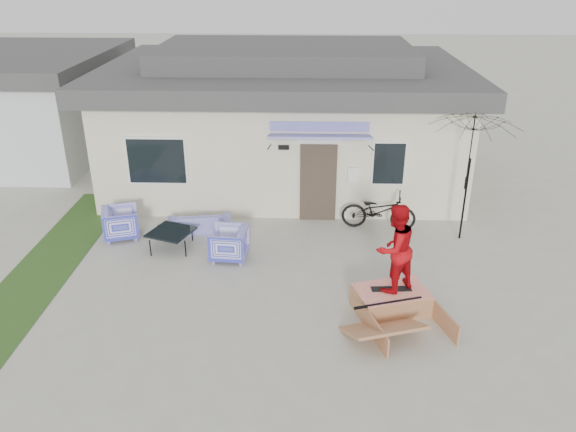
{
  "coord_description": "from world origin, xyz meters",
  "views": [
    {
      "loc": [
        0.67,
        -9.36,
        6.41
      ],
      "look_at": [
        0.3,
        1.8,
        1.3
      ],
      "focal_mm": 35.33,
      "sensor_mm": 36.0,
      "label": 1
    }
  ],
  "objects_px": {
    "armchair_left": "(121,221)",
    "loveseat": "(199,219)",
    "coffee_table": "(172,240)",
    "skateboard": "(391,288)",
    "armchair_right": "(229,242)",
    "bicycle": "(379,207)",
    "skater": "(395,247)",
    "patio_umbrella": "(468,172)",
    "skate_ramp": "(391,301)"
  },
  "relations": [
    {
      "from": "armchair_right",
      "to": "coffee_table",
      "type": "bearing_deg",
      "value": -102.65
    },
    {
      "from": "armchair_left",
      "to": "armchair_right",
      "type": "xyz_separation_m",
      "value": [
        2.82,
        -1.01,
        -0.01
      ]
    },
    {
      "from": "bicycle",
      "to": "patio_umbrella",
      "type": "distance_m",
      "value": 2.35
    },
    {
      "from": "patio_umbrella",
      "to": "skater",
      "type": "relative_size",
      "value": 1.32
    },
    {
      "from": "coffee_table",
      "to": "bicycle",
      "type": "height_order",
      "value": "bicycle"
    },
    {
      "from": "coffee_table",
      "to": "armchair_right",
      "type": "bearing_deg",
      "value": -17.09
    },
    {
      "from": "coffee_table",
      "to": "skateboard",
      "type": "bearing_deg",
      "value": -26.51
    },
    {
      "from": "coffee_table",
      "to": "skateboard",
      "type": "xyz_separation_m",
      "value": [
        4.92,
        -2.45,
        0.25
      ]
    },
    {
      "from": "coffee_table",
      "to": "skate_ramp",
      "type": "xyz_separation_m",
      "value": [
        4.93,
        -2.5,
        0.0
      ]
    },
    {
      "from": "armchair_right",
      "to": "skateboard",
      "type": "height_order",
      "value": "armchair_right"
    },
    {
      "from": "loveseat",
      "to": "skate_ramp",
      "type": "bearing_deg",
      "value": 132.45
    },
    {
      "from": "bicycle",
      "to": "skater",
      "type": "bearing_deg",
      "value": -175.14
    },
    {
      "from": "armchair_left",
      "to": "coffee_table",
      "type": "height_order",
      "value": "armchair_left"
    },
    {
      "from": "loveseat",
      "to": "skate_ramp",
      "type": "distance_m",
      "value": 5.66
    },
    {
      "from": "armchair_left",
      "to": "coffee_table",
      "type": "distance_m",
      "value": 1.5
    },
    {
      "from": "skate_ramp",
      "to": "bicycle",
      "type": "bearing_deg",
      "value": 70.46
    },
    {
      "from": "skateboard",
      "to": "skate_ramp",
      "type": "bearing_deg",
      "value": -76.61
    },
    {
      "from": "loveseat",
      "to": "bicycle",
      "type": "distance_m",
      "value": 4.61
    },
    {
      "from": "armchair_right",
      "to": "skate_ramp",
      "type": "bearing_deg",
      "value": 63.97
    },
    {
      "from": "armchair_right",
      "to": "bicycle",
      "type": "bearing_deg",
      "value": 119.62
    },
    {
      "from": "loveseat",
      "to": "patio_umbrella",
      "type": "xyz_separation_m",
      "value": [
        6.59,
        -0.24,
        1.43
      ]
    },
    {
      "from": "armchair_left",
      "to": "skateboard",
      "type": "xyz_separation_m",
      "value": [
        6.3,
        -3.02,
        0.05
      ]
    },
    {
      "from": "armchair_left",
      "to": "skater",
      "type": "bearing_deg",
      "value": -133.51
    },
    {
      "from": "armchair_right",
      "to": "patio_umbrella",
      "type": "distance_m",
      "value": 5.92
    },
    {
      "from": "patio_umbrella",
      "to": "skater",
      "type": "distance_m",
      "value": 3.9
    },
    {
      "from": "armchair_left",
      "to": "loveseat",
      "type": "bearing_deg",
      "value": -94.45
    },
    {
      "from": "loveseat",
      "to": "skater",
      "type": "relative_size",
      "value": 0.91
    },
    {
      "from": "bicycle",
      "to": "skate_ramp",
      "type": "xyz_separation_m",
      "value": [
        -0.15,
        -3.77,
        -0.38
      ]
    },
    {
      "from": "bicycle",
      "to": "skateboard",
      "type": "bearing_deg",
      "value": -175.14
    },
    {
      "from": "patio_umbrella",
      "to": "skateboard",
      "type": "xyz_separation_m",
      "value": [
        -2.16,
        -3.23,
        -1.27
      ]
    },
    {
      "from": "skateboard",
      "to": "skater",
      "type": "distance_m",
      "value": 0.92
    },
    {
      "from": "loveseat",
      "to": "skater",
      "type": "height_order",
      "value": "skater"
    },
    {
      "from": "armchair_right",
      "to": "skateboard",
      "type": "distance_m",
      "value": 4.02
    },
    {
      "from": "armchair_left",
      "to": "armchair_right",
      "type": "relative_size",
      "value": 1.02
    },
    {
      "from": "loveseat",
      "to": "coffee_table",
      "type": "bearing_deg",
      "value": 54.72
    },
    {
      "from": "patio_umbrella",
      "to": "skate_ramp",
      "type": "relative_size",
      "value": 1.28
    },
    {
      "from": "bicycle",
      "to": "skateboard",
      "type": "distance_m",
      "value": 3.73
    },
    {
      "from": "loveseat",
      "to": "bicycle",
      "type": "xyz_separation_m",
      "value": [
        4.59,
        0.26,
        0.29
      ]
    },
    {
      "from": "patio_umbrella",
      "to": "skateboard",
      "type": "relative_size",
      "value": 2.98
    },
    {
      "from": "loveseat",
      "to": "armchair_left",
      "type": "xyz_separation_m",
      "value": [
        -1.87,
        -0.45,
        0.11
      ]
    },
    {
      "from": "armchair_left",
      "to": "skateboard",
      "type": "height_order",
      "value": "armchair_left"
    },
    {
      "from": "loveseat",
      "to": "bicycle",
      "type": "relative_size",
      "value": 0.85
    },
    {
      "from": "armchair_right",
      "to": "skater",
      "type": "distance_m",
      "value": 4.13
    },
    {
      "from": "armchair_right",
      "to": "patio_umbrella",
      "type": "xyz_separation_m",
      "value": [
        5.64,
        1.22,
        1.33
      ]
    },
    {
      "from": "armchair_left",
      "to": "coffee_table",
      "type": "bearing_deg",
      "value": -130.1
    },
    {
      "from": "bicycle",
      "to": "skate_ramp",
      "type": "distance_m",
      "value": 3.79
    },
    {
      "from": "skater",
      "to": "skate_ramp",
      "type": "bearing_deg",
      "value": 72.05
    },
    {
      "from": "loveseat",
      "to": "armchair_right",
      "type": "relative_size",
      "value": 1.92
    },
    {
      "from": "skate_ramp",
      "to": "skateboard",
      "type": "height_order",
      "value": "skateboard"
    },
    {
      "from": "skateboard",
      "to": "coffee_table",
      "type": "bearing_deg",
      "value": 149.69
    }
  ]
}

